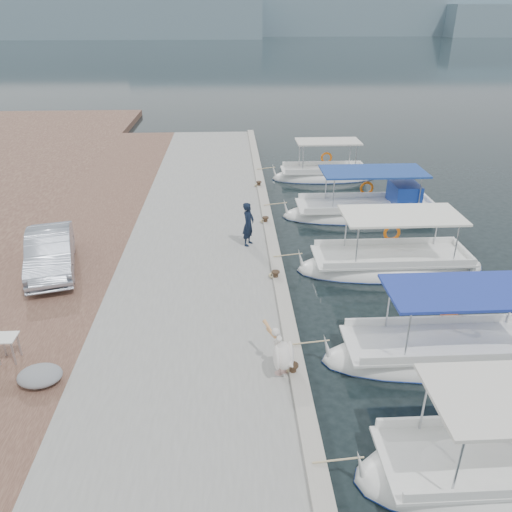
{
  "coord_description": "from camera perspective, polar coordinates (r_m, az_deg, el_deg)",
  "views": [
    {
      "loc": [
        -1.81,
        -13.48,
        8.82
      ],
      "look_at": [
        -1.0,
        1.96,
        1.2
      ],
      "focal_mm": 35.0,
      "sensor_mm": 36.0,
      "label": 1
    }
  ],
  "objects": [
    {
      "name": "tarp_bundle",
      "position": [
        13.79,
        -23.47,
        -12.44
      ],
      "size": [
        1.1,
        0.9,
        0.4
      ],
      "primitive_type": "ellipsoid",
      "color": "gray",
      "rests_on": "cobblestone_strip"
    },
    {
      "name": "cobblestone_strip",
      "position": [
        21.29,
        -19.62,
        0.88
      ],
      "size": [
        4.0,
        40.0,
        0.5
      ],
      "primitive_type": "cube",
      "color": "brown",
      "rests_on": "ground"
    },
    {
      "name": "fisherman",
      "position": [
        19.42,
        -0.88,
        3.67
      ],
      "size": [
        0.65,
        0.75,
        1.74
      ],
      "primitive_type": "imported",
      "rotation": [
        0.0,
        0.0,
        1.12
      ],
      "color": "black",
      "rests_on": "concrete_quay"
    },
    {
      "name": "distant_hills",
      "position": [
        217.26,
        5.9,
        25.79
      ],
      "size": [
        330.0,
        60.0,
        18.0
      ],
      "color": "gray",
      "rests_on": "ground"
    },
    {
      "name": "mooring_bollards",
      "position": [
        17.11,
        2.26,
        -2.16
      ],
      "size": [
        0.28,
        20.28,
        0.33
      ],
      "color": "black",
      "rests_on": "concrete_quay"
    },
    {
      "name": "fishing_caique_d",
      "position": [
        24.46,
        12.6,
        4.9
      ],
      "size": [
        7.94,
        2.49,
        2.83
      ],
      "color": "white",
      "rests_on": "ground"
    },
    {
      "name": "fishing_caique_c",
      "position": [
        19.58,
        15.1,
        -1.12
      ],
      "size": [
        7.14,
        2.43,
        2.83
      ],
      "color": "white",
      "rests_on": "ground"
    },
    {
      "name": "parked_car",
      "position": [
        18.95,
        -22.46,
        0.41
      ],
      "size": [
        2.54,
        4.5,
        1.41
      ],
      "primitive_type": "imported",
      "rotation": [
        0.0,
        0.0,
        0.26
      ],
      "color": "#A4ADBC",
      "rests_on": "cobblestone_strip"
    },
    {
      "name": "quay_curb",
      "position": [
        20.31,
        1.75,
        2.21
      ],
      "size": [
        0.44,
        40.0,
        0.12
      ],
      "primitive_type": "cube",
      "color": "#A39D90",
      "rests_on": "concrete_quay"
    },
    {
      "name": "fishing_caique_e",
      "position": [
        29.68,
        7.71,
        8.96
      ],
      "size": [
        6.0,
        2.02,
        2.83
      ],
      "color": "white",
      "rests_on": "ground"
    },
    {
      "name": "folding_table",
      "position": [
        14.72,
        -26.58,
        -8.95
      ],
      "size": [
        0.55,
        0.55,
        0.73
      ],
      "color": "silver",
      "rests_on": "cobblestone_strip"
    },
    {
      "name": "concrete_quay",
      "position": [
        20.41,
        -6.07,
        1.24
      ],
      "size": [
        6.0,
        40.0,
        0.5
      ],
      "primitive_type": "cube",
      "color": "gray",
      "rests_on": "ground"
    },
    {
      "name": "fishing_caique_a",
      "position": [
        12.42,
        25.34,
        -21.48
      ],
      "size": [
        5.85,
        2.32,
        2.83
      ],
      "color": "white",
      "rests_on": "ground"
    },
    {
      "name": "fishing_caique_b",
      "position": [
        15.31,
        21.21,
        -10.46
      ],
      "size": [
        7.27,
        2.23,
        2.83
      ],
      "color": "white",
      "rests_on": "ground"
    },
    {
      "name": "ground",
      "position": [
        16.21,
        3.92,
        -6.8
      ],
      "size": [
        400.0,
        400.0,
        0.0
      ],
      "primitive_type": "plane",
      "color": "black",
      "rests_on": "ground"
    },
    {
      "name": "pelican",
      "position": [
        12.77,
        3.04,
        -11.11
      ],
      "size": [
        0.86,
        1.43,
        1.13
      ],
      "color": "tan",
      "rests_on": "concrete_quay"
    }
  ]
}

